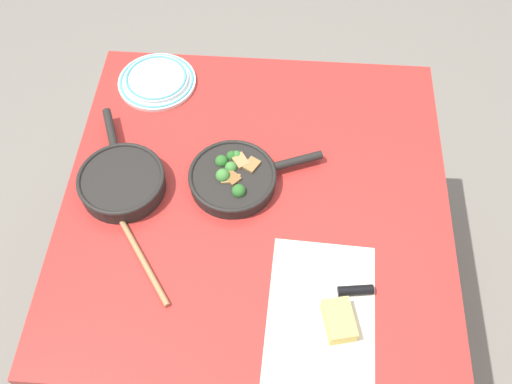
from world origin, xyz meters
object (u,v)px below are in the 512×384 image
object	(u,v)px
skillet_eggs	(122,181)
cheese_block	(339,321)
dinner_plate_stack	(157,80)
wooden_spoon	(126,228)
skillet_broccoli	(234,177)
grater_knife	(339,292)

from	to	relation	value
skillet_eggs	cheese_block	bearing A→B (deg)	-142.18
dinner_plate_stack	wooden_spoon	bearing A→B (deg)	-179.38
skillet_eggs	wooden_spoon	world-z (taller)	skillet_eggs
dinner_plate_stack	skillet_broccoli	bearing A→B (deg)	-142.43
dinner_plate_stack	skillet_eggs	bearing A→B (deg)	176.16
skillet_broccoli	wooden_spoon	size ratio (longest dim) A/B	1.05
skillet_broccoli	dinner_plate_stack	bearing A→B (deg)	105.80
wooden_spoon	dinner_plate_stack	bearing A→B (deg)	-34.37
wooden_spoon	cheese_block	bearing A→B (deg)	-146.64
skillet_eggs	dinner_plate_stack	xyz separation A→B (m)	(0.39, -0.03, -0.02)
wooden_spoon	cheese_block	world-z (taller)	cheese_block
skillet_broccoli	wooden_spoon	distance (m)	0.31
skillet_broccoli	skillet_eggs	bearing A→B (deg)	165.27
cheese_block	grater_knife	bearing A→B (deg)	-2.04
skillet_eggs	wooden_spoon	size ratio (longest dim) A/B	1.05
skillet_broccoli	cheese_block	world-z (taller)	skillet_broccoli
wooden_spoon	grater_knife	world-z (taller)	grater_knife
wooden_spoon	grater_knife	bearing A→B (deg)	-139.20
skillet_broccoli	cheese_block	xyz separation A→B (m)	(-0.38, -0.28, -0.00)
grater_knife	cheese_block	world-z (taller)	cheese_block
skillet_eggs	grater_knife	bearing A→B (deg)	-136.08
skillet_broccoli	wooden_spoon	world-z (taller)	skillet_broccoli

